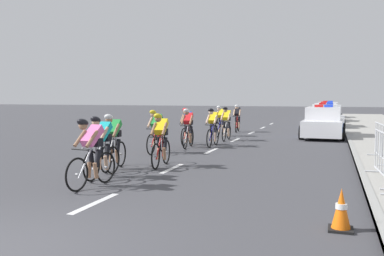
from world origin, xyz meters
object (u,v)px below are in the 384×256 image
at_px(cyclist_third, 113,141).
at_px(police_car_furthest, 328,111).
at_px(crowd_barrier_middle, 384,157).
at_px(traffic_cone_near, 341,210).
at_px(police_car_second, 326,117).
at_px(cyclist_sixth, 188,128).
at_px(cyclist_ninth, 221,121).
at_px(cyclist_lead, 91,152).
at_px(cyclist_eleventh, 237,118).
at_px(police_car_nearest, 323,124).
at_px(crowd_barrier_rear, 381,142).
at_px(cyclist_tenth, 226,123).
at_px(police_car_third, 327,114).
at_px(cyclist_fifth, 156,131).
at_px(cyclist_fourth, 161,139).
at_px(cyclist_eighth, 187,126).
at_px(cyclist_second, 102,146).
at_px(cyclist_seventh, 213,127).

xyz_separation_m(cyclist_third, police_car_furthest, (5.24, 29.80, -0.11)).
height_order(crowd_barrier_middle, traffic_cone_near, crowd_barrier_middle).
distance_m(police_car_second, police_car_furthest, 12.07).
bearing_deg(cyclist_sixth, cyclist_ninth, 89.69).
relative_size(cyclist_lead, cyclist_eleventh, 1.00).
height_order(cyclist_third, police_car_second, police_car_second).
bearing_deg(police_car_nearest, crowd_barrier_rear, -77.25).
relative_size(cyclist_tenth, police_car_third, 0.38).
relative_size(cyclist_lead, traffic_cone_near, 2.69).
relative_size(cyclist_sixth, cyclist_eleventh, 1.00).
distance_m(cyclist_fifth, cyclist_sixth, 1.94).
height_order(cyclist_lead, cyclist_ninth, same).
distance_m(cyclist_eleventh, police_car_nearest, 4.96).
relative_size(cyclist_fourth, police_car_second, 0.38).
distance_m(cyclist_tenth, police_car_third, 15.87).
relative_size(cyclist_lead, police_car_nearest, 0.39).
height_order(cyclist_eleventh, police_car_nearest, police_car_nearest).
bearing_deg(police_car_furthest, police_car_second, -90.00).
relative_size(police_car_second, crowd_barrier_rear, 1.96).
height_order(cyclist_eighth, police_car_second, police_car_second).
bearing_deg(cyclist_fourth, cyclist_second, -110.67).
height_order(cyclist_seventh, police_car_furthest, police_car_furthest).
relative_size(cyclist_second, cyclist_third, 1.00).
relative_size(cyclist_seventh, police_car_nearest, 0.39).
distance_m(cyclist_fifth, police_car_third, 20.93).
height_order(cyclist_eighth, police_car_third, police_car_third).
height_order(cyclist_lead, police_car_third, police_car_third).
bearing_deg(police_car_furthest, cyclist_fifth, -101.71).
xyz_separation_m(cyclist_fifth, cyclist_ninth, (0.57, 6.82, 0.00)).
relative_size(crowd_barrier_middle, traffic_cone_near, 3.63).
bearing_deg(cyclist_seventh, cyclist_sixth, -138.86).
height_order(cyclist_seventh, police_car_nearest, police_car_nearest).
relative_size(cyclist_fourth, crowd_barrier_middle, 0.74).
bearing_deg(cyclist_second, police_car_second, 75.31).
bearing_deg(cyclist_tenth, cyclist_lead, -92.60).
xyz_separation_m(cyclist_third, cyclist_sixth, (0.32, 5.31, 0.00)).
height_order(cyclist_seventh, traffic_cone_near, cyclist_seventh).
bearing_deg(cyclist_tenth, cyclist_third, -97.59).
xyz_separation_m(cyclist_third, police_car_second, (5.24, 17.73, -0.11)).
relative_size(cyclist_sixth, police_car_second, 0.38).
distance_m(cyclist_fourth, cyclist_tenth, 7.47).
distance_m(cyclist_second, cyclist_third, 1.14).
height_order(cyclist_seventh, police_car_third, police_car_third).
height_order(cyclist_third, cyclist_ninth, same).
height_order(cyclist_third, police_car_third, police_car_third).
bearing_deg(police_car_nearest, cyclist_lead, -109.09).
bearing_deg(police_car_furthest, cyclist_second, -99.08).
xyz_separation_m(cyclist_fifth, police_car_third, (5.46, 20.21, -0.11)).
height_order(cyclist_third, cyclist_seventh, same).
bearing_deg(cyclist_third, cyclist_seventh, 79.43).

